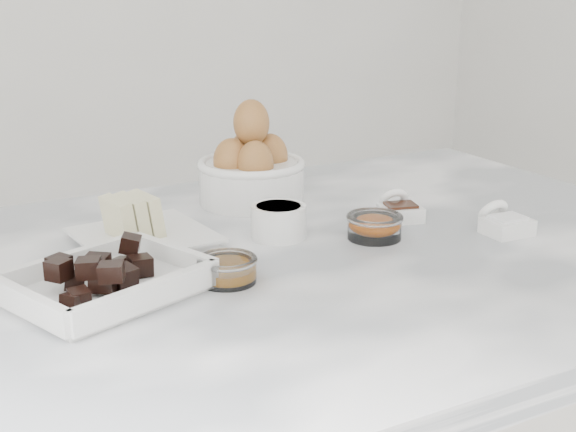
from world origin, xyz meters
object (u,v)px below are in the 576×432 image
object	(u,v)px
chocolate_dish	(107,276)
honey_bowl	(227,269)
sugar_ramekin	(279,220)
vanilla_spoon	(399,209)
butter_plate	(142,228)
salt_spoon	(503,222)
egg_bowl	(251,170)
zest_bowl	(374,225)

from	to	relation	value
chocolate_dish	honey_bowl	xyz separation A→B (m)	(0.14, -0.03, -0.01)
chocolate_dish	sugar_ramekin	xyz separation A→B (m)	(0.27, 0.09, 0.00)
chocolate_dish	vanilla_spoon	distance (m)	0.47
vanilla_spoon	chocolate_dish	bearing A→B (deg)	-170.68
butter_plate	vanilla_spoon	distance (m)	0.37
butter_plate	vanilla_spoon	size ratio (longest dim) A/B	2.14
chocolate_dish	salt_spoon	world-z (taller)	chocolate_dish
sugar_ramekin	egg_bowl	distance (m)	0.18
butter_plate	salt_spoon	bearing A→B (deg)	-23.66
butter_plate	chocolate_dish	bearing A→B (deg)	-121.52
sugar_ramekin	vanilla_spoon	xyz separation A→B (m)	(0.19, -0.01, -0.01)
honey_bowl	zest_bowl	xyz separation A→B (m)	(0.24, 0.05, 0.00)
egg_bowl	zest_bowl	bearing A→B (deg)	-74.43
egg_bowl	zest_bowl	size ratio (longest dim) A/B	2.17
vanilla_spoon	egg_bowl	bearing A→B (deg)	128.93
butter_plate	zest_bowl	xyz separation A→B (m)	(0.28, -0.13, -0.00)
butter_plate	egg_bowl	bearing A→B (deg)	26.41
sugar_ramekin	egg_bowl	bearing A→B (deg)	75.36
zest_bowl	honey_bowl	bearing A→B (deg)	-168.87
sugar_ramekin	salt_spoon	bearing A→B (deg)	-25.40
chocolate_dish	sugar_ramekin	distance (m)	0.28
zest_bowl	salt_spoon	xyz separation A→B (m)	(0.17, -0.07, -0.00)
sugar_ramekin	salt_spoon	distance (m)	0.31
sugar_ramekin	salt_spoon	xyz separation A→B (m)	(0.28, -0.13, -0.01)
egg_bowl	zest_bowl	distance (m)	0.25
honey_bowl	salt_spoon	size ratio (longest dim) A/B	0.93
salt_spoon	zest_bowl	bearing A→B (deg)	158.54
sugar_ramekin	egg_bowl	xyz separation A→B (m)	(0.05, 0.17, 0.03)
butter_plate	zest_bowl	distance (m)	0.31
honey_bowl	sugar_ramekin	bearing A→B (deg)	41.41
sugar_ramekin	zest_bowl	world-z (taller)	sugar_ramekin
honey_bowl	chocolate_dish	bearing A→B (deg)	168.40
chocolate_dish	zest_bowl	distance (m)	0.38
egg_bowl	vanilla_spoon	size ratio (longest dim) A/B	2.03
chocolate_dish	salt_spoon	xyz separation A→B (m)	(0.55, -0.05, -0.01)
egg_bowl	salt_spoon	bearing A→B (deg)	-52.27
egg_bowl	honey_bowl	xyz separation A→B (m)	(-0.18, -0.29, -0.04)
zest_bowl	salt_spoon	distance (m)	0.18
chocolate_dish	honey_bowl	distance (m)	0.14
butter_plate	sugar_ramekin	world-z (taller)	butter_plate
chocolate_dish	egg_bowl	world-z (taller)	egg_bowl
egg_bowl	honey_bowl	world-z (taller)	egg_bowl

